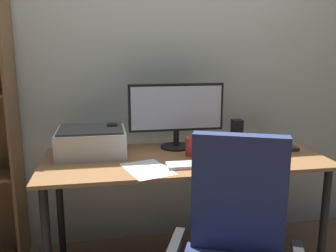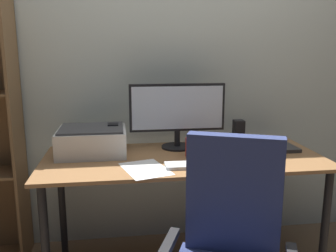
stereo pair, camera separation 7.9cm
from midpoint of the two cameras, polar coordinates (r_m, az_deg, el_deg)
The scene contains 11 objects.
back_wall at distance 2.54m, azimuth -0.82°, elevation 10.76°, with size 6.40×0.10×2.60m, color beige.
desk at distance 2.15m, azimuth 1.46°, elevation -6.99°, with size 1.63×0.68×0.74m.
monitor at distance 2.26m, azimuth 0.32°, elevation 2.38°, with size 0.60×0.20×0.41m.
keyboard at distance 1.95m, azimuth 2.90°, elevation -6.14°, with size 0.29×0.11×0.02m, color #B7BABC.
mouse at distance 2.03m, azimuth 8.74°, elevation -5.32°, with size 0.06×0.10×0.03m, color black.
coffee_mug at distance 2.13m, azimuth 2.78°, elevation -3.29°, with size 0.09×0.08×0.11m.
laptop at distance 2.37m, azimuth 14.47°, elevation -3.14°, with size 0.32×0.23×0.02m, color #2D2D30.
speaker_left at distance 2.24m, azimuth -9.76°, elevation -1.83°, with size 0.06×0.07×0.17m, color black.
speaker_right at distance 2.38m, azimuth 9.87°, elevation -1.02°, with size 0.06×0.07×0.17m, color black.
printer at distance 2.20m, azimuth -13.03°, elevation -2.38°, with size 0.40×0.34×0.16m.
paper_sheet at distance 1.91m, azimuth -4.49°, elevation -6.83°, with size 0.21×0.30×0.00m, color white.
Camera 1 is at (-0.45, -1.98, 1.36)m, focal length 38.57 mm.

